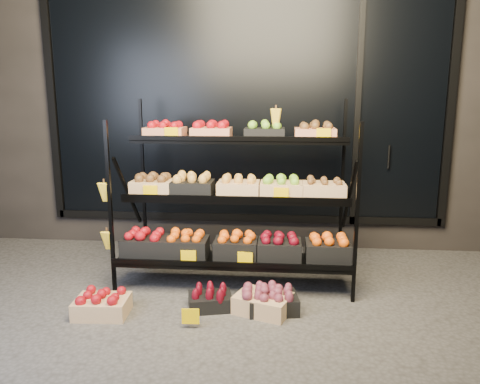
# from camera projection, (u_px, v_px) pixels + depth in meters

# --- Properties ---
(ground) EXTENTS (24.00, 24.00, 0.00)m
(ground) POSITION_uv_depth(u_px,v_px,m) (229.00, 306.00, 3.84)
(ground) COLOR #514F4C
(ground) RESTS_ON ground
(building) EXTENTS (6.00, 2.08, 3.50)m
(building) POSITION_uv_depth(u_px,v_px,m) (251.00, 91.00, 6.00)
(building) COLOR #2D2826
(building) RESTS_ON ground
(display_rack) EXTENTS (2.18, 1.02, 1.69)m
(display_rack) POSITION_uv_depth(u_px,v_px,m) (235.00, 197.00, 4.26)
(display_rack) COLOR black
(display_rack) RESTS_ON ground
(tag_floor_a) EXTENTS (0.13, 0.01, 0.12)m
(tag_floor_a) POSITION_uv_depth(u_px,v_px,m) (191.00, 321.00, 3.45)
(tag_floor_a) COLOR #EFBE00
(tag_floor_a) RESTS_ON ground
(floor_crate_left) EXTENTS (0.42, 0.32, 0.20)m
(floor_crate_left) POSITION_uv_depth(u_px,v_px,m) (102.00, 304.00, 3.66)
(floor_crate_left) COLOR #DDB37F
(floor_crate_left) RESTS_ON ground
(floor_crate_midleft) EXTENTS (0.39, 0.33, 0.18)m
(floor_crate_midleft) POSITION_uv_depth(u_px,v_px,m) (210.00, 298.00, 3.78)
(floor_crate_midleft) COLOR black
(floor_crate_midleft) RESTS_ON ground
(floor_crate_midright) EXTENTS (0.50, 0.44, 0.21)m
(floor_crate_midright) POSITION_uv_depth(u_px,v_px,m) (263.00, 300.00, 3.72)
(floor_crate_midright) COLOR #DDB37F
(floor_crate_midright) RESTS_ON ground
(floor_crate_right) EXTENTS (0.43, 0.35, 0.20)m
(floor_crate_right) POSITION_uv_depth(u_px,v_px,m) (273.00, 300.00, 3.74)
(floor_crate_right) COLOR black
(floor_crate_right) RESTS_ON ground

